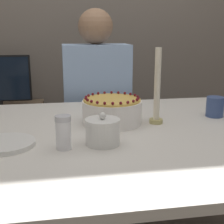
{
  "coord_description": "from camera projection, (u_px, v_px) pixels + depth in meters",
  "views": [
    {
      "loc": [
        -0.22,
        -1.14,
        1.12
      ],
      "look_at": [
        -0.01,
        0.12,
        0.78
      ],
      "focal_mm": 50.0,
      "sensor_mm": 36.0,
      "label": 1
    }
  ],
  "objects": [
    {
      "name": "wall_behind",
      "position": [
        86.0,
        6.0,
        2.41
      ],
      "size": [
        8.0,
        0.05,
        2.6
      ],
      "color": "slate",
      "rests_on": "ground_plane"
    },
    {
      "name": "person_man_blue_shirt",
      "position": [
        96.0,
        124.0,
        1.98
      ],
      "size": [
        0.4,
        0.34,
        1.24
      ],
      "rotation": [
        0.0,
        0.0,
        3.14
      ],
      "color": "#595960",
      "rests_on": "ground_plane"
    },
    {
      "name": "cake",
      "position": [
        112.0,
        111.0,
        1.32
      ],
      "size": [
        0.25,
        0.25,
        0.12
      ],
      "color": "white",
      "rests_on": "dining_table"
    },
    {
      "name": "sugar_bowl",
      "position": [
        103.0,
        131.0,
        1.07
      ],
      "size": [
        0.12,
        0.12,
        0.11
      ],
      "color": "silver",
      "rests_on": "dining_table"
    },
    {
      "name": "side_cabinet",
      "position": [
        0.0,
        146.0,
        2.3
      ],
      "size": [
        0.65,
        0.45,
        0.59
      ],
      "color": "brown",
      "rests_on": "ground_plane"
    },
    {
      "name": "sugar_shaker",
      "position": [
        63.0,
        132.0,
        1.03
      ],
      "size": [
        0.05,
        0.05,
        0.11
      ],
      "color": "white",
      "rests_on": "dining_table"
    },
    {
      "name": "dining_table",
      "position": [
        119.0,
        156.0,
        1.24
      ],
      "size": [
        1.35,
        1.1,
        0.73
      ],
      "color": "beige",
      "rests_on": "ground_plane"
    },
    {
      "name": "cup",
      "position": [
        215.0,
        107.0,
        1.42
      ],
      "size": [
        0.08,
        0.08,
        0.09
      ],
      "color": "#384C7F",
      "rests_on": "dining_table"
    },
    {
      "name": "plate_stack",
      "position": [
        6.0,
        144.0,
        1.06
      ],
      "size": [
        0.2,
        0.2,
        0.02
      ],
      "color": "silver",
      "rests_on": "dining_table"
    },
    {
      "name": "candle",
      "position": [
        157.0,
        93.0,
        1.3
      ],
      "size": [
        0.06,
        0.06,
        0.32
      ],
      "color": "tan",
      "rests_on": "dining_table"
    }
  ]
}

